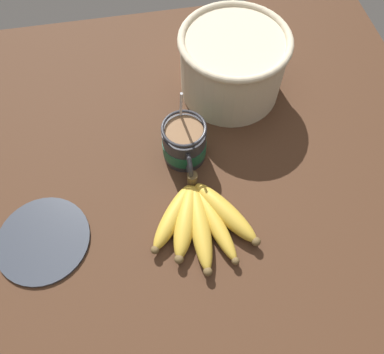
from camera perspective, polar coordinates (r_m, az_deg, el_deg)
table at (r=75.49cm, az=0.82°, el=-2.12°), size 107.44×107.44×3.31cm
coffee_mug at (r=74.26cm, az=-1.16°, el=5.12°), size 13.52×8.83×17.05cm
banana_bunch at (r=69.20cm, az=1.28°, el=-6.46°), size 19.60×20.91×4.14cm
woven_basket at (r=83.46cm, az=6.17°, el=16.79°), size 23.15×23.15×14.89cm
small_plate at (r=74.51cm, az=-21.73°, el=-8.91°), size 17.05×17.05×0.60cm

